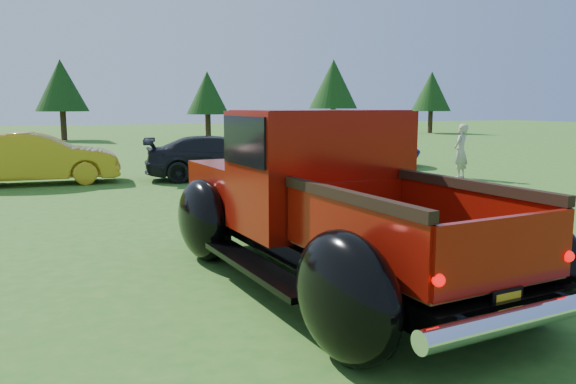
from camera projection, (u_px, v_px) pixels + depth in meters
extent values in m
plane|color=#2D661D|center=(278.00, 262.00, 7.82)|extent=(120.00, 120.00, 0.00)
cylinder|color=#332114|center=(64.00, 126.00, 35.20)|extent=(0.36, 0.36, 1.80)
cone|color=black|center=(61.00, 85.00, 34.82)|extent=(3.20, 3.20, 3.20)
cylinder|color=#332114|center=(208.00, 126.00, 37.50)|extent=(0.36, 0.36, 1.58)
cone|color=black|center=(207.00, 93.00, 37.16)|extent=(2.82, 2.82, 2.82)
cylinder|color=#332114|center=(333.00, 122.00, 40.21)|extent=(0.36, 0.36, 1.94)
cone|color=black|center=(333.00, 84.00, 39.80)|extent=(3.46, 3.46, 3.46)
cylinder|color=#332114|center=(430.00, 122.00, 44.35)|extent=(0.36, 0.36, 1.73)
cone|color=black|center=(431.00, 91.00, 43.99)|extent=(3.07, 3.07, 3.07)
cylinder|color=black|center=(356.00, 310.00, 4.72)|extent=(0.37, 0.93, 0.91)
cylinder|color=black|center=(516.00, 278.00, 5.60)|extent=(0.37, 0.93, 0.91)
cylinder|color=black|center=(211.00, 228.00, 7.90)|extent=(0.37, 0.93, 0.91)
cylinder|color=black|center=(327.00, 216.00, 8.78)|extent=(0.37, 0.93, 0.91)
cube|color=black|center=(335.00, 243.00, 6.79)|extent=(2.16, 5.46, 0.23)
cube|color=maroon|center=(269.00, 186.00, 8.36)|extent=(2.10, 1.90, 0.70)
cube|color=silver|center=(246.00, 180.00, 9.13)|extent=(1.81, 0.27, 0.57)
cube|color=maroon|center=(319.00, 170.00, 7.01)|extent=(2.15, 1.51, 1.47)
cube|color=black|center=(319.00, 139.00, 6.95)|extent=(2.18, 1.41, 0.57)
cube|color=maroon|center=(319.00, 114.00, 6.90)|extent=(2.04, 1.39, 0.09)
cube|color=brown|center=(412.00, 255.00, 5.52)|extent=(1.77, 2.42, 0.06)
cube|color=maroon|center=(347.00, 234.00, 5.13)|extent=(0.30, 2.26, 0.59)
cube|color=maroon|center=(471.00, 219.00, 5.82)|extent=(0.30, 2.26, 0.59)
cube|color=maroon|center=(349.00, 207.00, 6.47)|extent=(1.53, 0.22, 0.59)
cube|color=maroon|center=(506.00, 253.00, 4.48)|extent=(1.53, 0.23, 0.59)
cube|color=black|center=(348.00, 196.00, 5.07)|extent=(0.35, 2.26, 0.10)
cube|color=black|center=(472.00, 185.00, 5.77)|extent=(0.35, 2.26, 0.10)
ellipsoid|color=black|center=(345.00, 297.00, 4.65)|extent=(0.65, 1.25, 1.00)
ellipsoid|color=black|center=(525.00, 264.00, 5.63)|extent=(0.65, 1.25, 1.00)
ellipsoid|color=black|center=(203.00, 219.00, 7.83)|extent=(0.65, 1.25, 1.00)
ellipsoid|color=black|center=(334.00, 207.00, 8.81)|extent=(0.65, 1.25, 1.00)
cube|color=black|center=(256.00, 267.00, 6.27)|extent=(0.62, 2.40, 0.07)
cube|color=black|center=(408.00, 245.00, 7.25)|extent=(0.62, 2.40, 0.07)
cylinder|color=silver|center=(532.00, 316.00, 4.30)|extent=(2.21, 0.42, 0.18)
cube|color=black|center=(507.00, 299.00, 4.50)|extent=(0.34, 0.06, 0.17)
cube|color=gold|center=(508.00, 300.00, 4.49)|extent=(0.27, 0.04, 0.11)
sphere|color=#CC0505|center=(439.00, 280.00, 4.14)|extent=(0.10, 0.10, 0.10)
sphere|color=#CC0505|center=(568.00, 256.00, 4.80)|extent=(0.10, 0.10, 0.10)
imported|color=#B98D18|center=(37.00, 158.00, 15.48)|extent=(4.37, 1.63, 1.43)
imported|color=black|center=(221.00, 158.00, 16.57)|extent=(4.62, 2.48, 1.27)
imported|color=navy|center=(353.00, 148.00, 19.74)|extent=(5.06, 2.49, 1.38)
imported|color=#A6A190|center=(461.00, 151.00, 16.68)|extent=(0.71, 0.64, 1.62)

